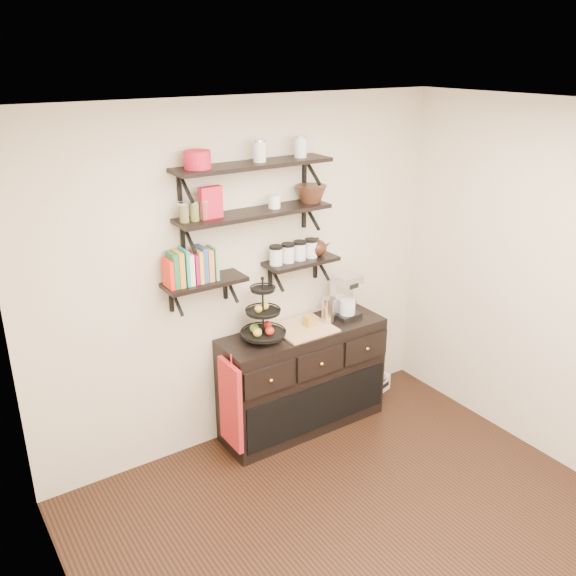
{
  "coord_description": "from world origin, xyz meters",
  "views": [
    {
      "loc": [
        -2.17,
        -2.11,
        2.99
      ],
      "look_at": [
        -0.02,
        1.15,
        1.46
      ],
      "focal_mm": 38.0,
      "sensor_mm": 36.0,
      "label": 1
    }
  ],
  "objects": [
    {
      "name": "floor",
      "position": [
        0.0,
        0.0,
        0.0
      ],
      "size": [
        3.5,
        3.5,
        0.0
      ],
      "primitive_type": "plane",
      "color": "black",
      "rests_on": "ground"
    },
    {
      "name": "back_wall",
      "position": [
        0.0,
        1.75,
        1.35
      ],
      "size": [
        3.5,
        0.02,
        2.7
      ],
      "primitive_type": "cube",
      "color": "beige",
      "rests_on": "ground"
    },
    {
      "name": "thermal_carafe",
      "position": [
        0.61,
        1.49,
        1.01
      ],
      "size": [
        0.11,
        0.11,
        0.22
      ],
      "primitive_type": "cylinder",
      "color": "silver",
      "rests_on": "sideboard"
    },
    {
      "name": "cookbooks",
      "position": [
        -0.51,
        1.63,
        1.56
      ],
      "size": [
        0.36,
        0.15,
        0.26
      ],
      "color": "red",
      "rests_on": "shelf_low_left"
    },
    {
      "name": "glass_canisters",
      "position": [
        0.36,
        1.63,
        1.51
      ],
      "size": [
        0.43,
        0.1,
        0.13
      ],
      "color": "silver",
      "rests_on": "shelf_low_right"
    },
    {
      "name": "candle",
      "position": [
        0.43,
        1.51,
        0.96
      ],
      "size": [
        0.08,
        0.08,
        0.08
      ],
      "primitive_type": "cube",
      "color": "#A77826",
      "rests_on": "sideboard"
    },
    {
      "name": "walnut_bowl",
      "position": [
        0.5,
        1.61,
        1.96
      ],
      "size": [
        0.24,
        0.24,
        0.13
      ],
      "primitive_type": null,
      "color": "black",
      "rests_on": "shelf_mid"
    },
    {
      "name": "shelf_low_right",
      "position": [
        0.42,
        1.63,
        1.43
      ],
      "size": [
        0.6,
        0.25,
        0.23
      ],
      "color": "black",
      "rests_on": "back_wall"
    },
    {
      "name": "shelf_low_left",
      "position": [
        -0.42,
        1.63,
        1.43
      ],
      "size": [
        0.6,
        0.25,
        0.23
      ],
      "color": "black",
      "rests_on": "back_wall"
    },
    {
      "name": "sideboard",
      "position": [
        0.37,
        1.51,
        0.45
      ],
      "size": [
        1.4,
        0.5,
        0.92
      ],
      "color": "black",
      "rests_on": "floor"
    },
    {
      "name": "fruit_stand",
      "position": [
        0.0,
        1.52,
        1.07
      ],
      "size": [
        0.34,
        0.34,
        0.5
      ],
      "rotation": [
        0.0,
        0.0,
        0.29
      ],
      "color": "black",
      "rests_on": "sideboard"
    },
    {
      "name": "shelf_mid",
      "position": [
        0.0,
        1.62,
        1.88
      ],
      "size": [
        1.2,
        0.27,
        0.23
      ],
      "color": "black",
      "rests_on": "back_wall"
    },
    {
      "name": "recipe_box",
      "position": [
        -0.35,
        1.61,
        2.01
      ],
      "size": [
        0.16,
        0.06,
        0.22
      ],
      "primitive_type": "cube",
      "rotation": [
        0.0,
        0.0,
        0.02
      ],
      "color": "red",
      "rests_on": "shelf_mid"
    },
    {
      "name": "apron",
      "position": [
        -0.36,
        1.41,
        0.5
      ],
      "size": [
        0.04,
        0.3,
        0.7
      ],
      "primitive_type": "cube",
      "color": "#9D2411",
      "rests_on": "sideboard"
    },
    {
      "name": "ceiling",
      "position": [
        0.0,
        0.0,
        2.7
      ],
      "size": [
        3.5,
        3.5,
        0.02
      ],
      "primitive_type": "cube",
      "color": "white",
      "rests_on": "back_wall"
    },
    {
      "name": "radio",
      "position": [
        1.25,
        1.58,
        0.08
      ],
      "size": [
        0.31,
        0.23,
        0.17
      ],
      "rotation": [
        0.0,
        0.0,
        0.27
      ],
      "color": "silver",
      "rests_on": "floor"
    },
    {
      "name": "left_wall",
      "position": [
        -1.75,
        0.0,
        1.35
      ],
      "size": [
        0.02,
        3.5,
        2.7
      ],
      "primitive_type": "cube",
      "color": "beige",
      "rests_on": "ground"
    },
    {
      "name": "teapot",
      "position": [
        0.58,
        1.63,
        1.53
      ],
      "size": [
        0.23,
        0.19,
        0.16
      ],
      "primitive_type": null,
      "rotation": [
        0.0,
        0.0,
        0.15
      ],
      "color": "black",
      "rests_on": "shelf_low_right"
    },
    {
      "name": "shelf_top",
      "position": [
        0.0,
        1.62,
        2.23
      ],
      "size": [
        1.2,
        0.27,
        0.23
      ],
      "color": "black",
      "rests_on": "back_wall"
    },
    {
      "name": "red_pot",
      "position": [
        -0.43,
        1.61,
        2.31
      ],
      "size": [
        0.18,
        0.18,
        0.12
      ],
      "primitive_type": "cylinder",
      "color": "red",
      "rests_on": "shelf_top"
    },
    {
      "name": "ramekins",
      "position": [
        0.17,
        1.61,
        1.95
      ],
      "size": [
        0.09,
        0.09,
        0.1
      ],
      "primitive_type": "cylinder",
      "color": "white",
      "rests_on": "shelf_mid"
    },
    {
      "name": "coffee_maker",
      "position": [
        0.81,
        1.54,
        1.08
      ],
      "size": [
        0.22,
        0.21,
        0.37
      ],
      "rotation": [
        0.0,
        0.0,
        0.1
      ],
      "color": "black",
      "rests_on": "sideboard"
    }
  ]
}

